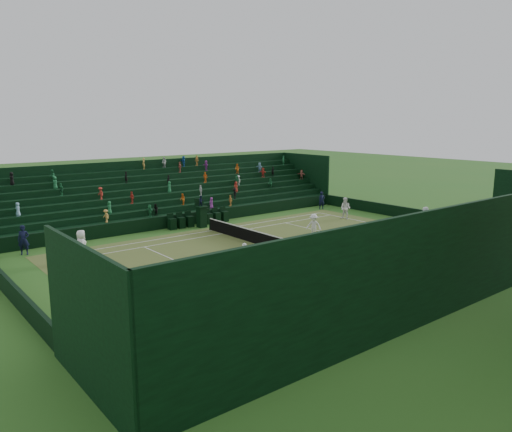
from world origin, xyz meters
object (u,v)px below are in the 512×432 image
object	(u,v)px
player_near_east	(244,257)
umpire_chair	(201,214)
tennis_net	(256,237)
player_near_west	(82,246)
player_far_east	(314,226)
player_far_west	(345,208)

from	to	relation	value
player_near_east	umpire_chair	bearing A→B (deg)	-55.49
tennis_net	player_near_west	distance (m)	11.38
umpire_chair	player_near_west	bearing A→B (deg)	-70.91
player_near_west	umpire_chair	bearing A→B (deg)	-63.97
player_far_east	player_far_west	bearing A→B (deg)	81.23
tennis_net	player_far_west	size ratio (longest dim) A/B	6.19
umpire_chair	player_far_east	size ratio (longest dim) A/B	1.47
player_near_east	player_far_west	distance (m)	17.11
player_far_west	player_far_east	distance (m)	7.67
tennis_net	player_far_east	world-z (taller)	player_far_east
player_far_east	umpire_chair	bearing A→B (deg)	176.43
tennis_net	umpire_chair	size ratio (longest dim) A/B	4.57
player_near_west	player_far_east	world-z (taller)	player_near_west
player_near_west	player_near_east	distance (m)	10.06
umpire_chair	player_far_west	bearing A→B (deg)	66.92
player_near_east	player_far_west	size ratio (longest dim) A/B	0.86
player_far_west	tennis_net	bearing A→B (deg)	-93.92
player_near_west	player_far_east	size ratio (longest dim) A/B	1.12
player_far_east	player_near_east	bearing A→B (deg)	-102.53
umpire_chair	player_far_east	world-z (taller)	umpire_chair
tennis_net	umpire_chair	xyz separation A→B (m)	(-7.09, 0.08, 0.57)
tennis_net	player_far_east	distance (m)	4.73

